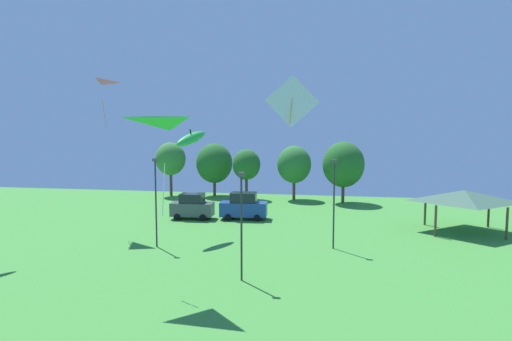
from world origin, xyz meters
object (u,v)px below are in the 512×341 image
at_px(park_pavilion, 464,196).
at_px(light_post_2, 334,199).
at_px(parked_car_leftmost, 192,206).
at_px(parked_car_second_from_left, 244,206).
at_px(kite_flying_2, 96,88).
at_px(treeline_tree_3, 294,165).
at_px(kite_flying_6, 292,101).
at_px(kite_flying_5, 191,138).
at_px(light_post_3, 241,220).
at_px(kite_flying_7, 170,150).
at_px(treeline_tree_0, 171,159).
at_px(light_post_1, 156,197).
at_px(treeline_tree_2, 246,165).
at_px(treeline_tree_1, 214,163).
at_px(treeline_tree_4, 343,165).

height_order(park_pavilion, light_post_2, light_post_2).
distance_m(parked_car_leftmost, park_pavilion, 24.61).
bearing_deg(parked_car_second_from_left, kite_flying_2, -150.98).
bearing_deg(treeline_tree_3, parked_car_second_from_left, -106.31).
xyz_separation_m(kite_flying_6, light_post_2, (1.63, 15.29, -6.29)).
bearing_deg(parked_car_leftmost, park_pavilion, -5.57).
height_order(kite_flying_5, treeline_tree_3, kite_flying_5).
bearing_deg(light_post_3, kite_flying_7, -165.80).
distance_m(parked_car_leftmost, treeline_tree_0, 16.01).
xyz_separation_m(kite_flying_2, kite_flying_5, (8.22, -0.01, -4.15)).
distance_m(light_post_1, treeline_tree_2, 23.34).
xyz_separation_m(kite_flying_5, treeline_tree_1, (-3.88, 21.16, -3.76)).
distance_m(kite_flying_7, light_post_3, 5.72).
xyz_separation_m(park_pavilion, treeline_tree_1, (-26.26, 15.79, 1.17)).
distance_m(light_post_3, treeline_tree_2, 29.98).
bearing_deg(treeline_tree_2, light_post_2, -63.25).
relative_size(treeline_tree_0, treeline_tree_4, 0.96).
distance_m(park_pavilion, treeline_tree_3, 21.58).
bearing_deg(light_post_1, kite_flying_2, 149.95).
bearing_deg(light_post_2, light_post_1, -172.08).
distance_m(kite_flying_5, kite_flying_6, 20.05).
height_order(treeline_tree_2, treeline_tree_4, treeline_tree_4).
bearing_deg(treeline_tree_1, kite_flying_7, -79.03).
xyz_separation_m(park_pavilion, light_post_2, (-10.88, -7.43, 0.62)).
relative_size(kite_flying_2, parked_car_leftmost, 0.85).
relative_size(kite_flying_7, treeline_tree_1, 0.59).
distance_m(parked_car_leftmost, light_post_2, 16.31).
relative_size(kite_flying_6, light_post_2, 0.32).
distance_m(kite_flying_2, treeline_tree_1, 23.00).
relative_size(light_post_3, treeline_tree_2, 1.03).
distance_m(kite_flying_5, parked_car_leftmost, 9.67).
relative_size(parked_car_second_from_left, treeline_tree_0, 0.67).
bearing_deg(kite_flying_6, treeline_tree_0, 117.18).
bearing_deg(kite_flying_7, kite_flying_6, -39.92).
bearing_deg(parked_car_leftmost, kite_flying_7, -78.48).
bearing_deg(treeline_tree_0, kite_flying_5, -65.01).
distance_m(kite_flying_7, treeline_tree_4, 31.47).
distance_m(light_post_1, light_post_3, 9.98).
height_order(light_post_1, light_post_3, light_post_1).
relative_size(park_pavilion, treeline_tree_3, 1.05).
height_order(kite_flying_5, light_post_3, kite_flying_5).
height_order(park_pavilion, treeline_tree_0, treeline_tree_0).
distance_m(treeline_tree_1, treeline_tree_2, 4.92).
bearing_deg(kite_flying_6, parked_car_second_from_left, 105.98).
xyz_separation_m(parked_car_leftmost, light_post_1, (0.61, -10.41, 2.52)).
bearing_deg(kite_flying_7, parked_car_leftmost, 104.35).
distance_m(kite_flying_5, light_post_2, 12.45).
bearing_deg(treeline_tree_3, parked_car_leftmost, -122.85).
relative_size(kite_flying_7, treeline_tree_3, 0.60).
relative_size(park_pavilion, treeline_tree_1, 1.03).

